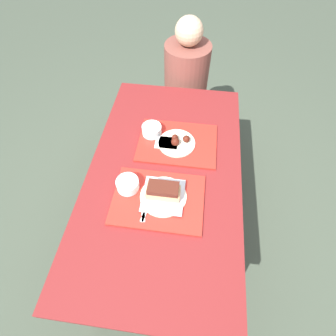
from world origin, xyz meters
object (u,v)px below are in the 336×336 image
(wings_plate_far, at_px, (177,142))
(person_seated_across, at_px, (186,72))
(tray_near, at_px, (158,199))
(bowl_coleslaw_far, at_px, (152,130))
(brisket_sandwich_plate, at_px, (163,193))
(bowl_coleslaw_near, at_px, (128,184))
(tray_far, at_px, (177,143))

(wings_plate_far, distance_m, person_seated_across, 0.74)
(tray_near, distance_m, bowl_coleslaw_far, 0.44)
(bowl_coleslaw_far, distance_m, person_seated_across, 0.69)
(brisket_sandwich_plate, bearing_deg, bowl_coleslaw_near, 170.34)
(brisket_sandwich_plate, xyz_separation_m, person_seated_across, (0.02, 1.08, -0.07))
(tray_near, relative_size, brisket_sandwich_plate, 1.95)
(bowl_coleslaw_near, bearing_deg, tray_far, 57.76)
(tray_far, relative_size, wings_plate_far, 2.12)
(bowl_coleslaw_near, distance_m, brisket_sandwich_plate, 0.18)
(person_seated_across, bearing_deg, brisket_sandwich_plate, -90.82)
(wings_plate_far, xyz_separation_m, person_seated_across, (-0.01, 0.73, -0.05))
(tray_near, relative_size, tray_far, 1.00)
(bowl_coleslaw_near, xyz_separation_m, person_seated_across, (0.19, 1.05, -0.07))
(person_seated_across, bearing_deg, bowl_coleslaw_near, -100.50)
(brisket_sandwich_plate, distance_m, bowl_coleslaw_far, 0.43)
(bowl_coleslaw_near, bearing_deg, wings_plate_far, 56.77)
(tray_near, height_order, wings_plate_far, wings_plate_far)
(bowl_coleslaw_far, xyz_separation_m, wings_plate_far, (0.15, -0.06, -0.02))
(tray_far, relative_size, person_seated_across, 0.66)
(bowl_coleslaw_far, bearing_deg, bowl_coleslaw_near, -98.20)
(brisket_sandwich_plate, relative_size, wings_plate_far, 1.09)
(bowl_coleslaw_near, xyz_separation_m, brisket_sandwich_plate, (0.18, -0.03, 0.00))
(person_seated_across, bearing_deg, tray_near, -92.03)
(bowl_coleslaw_near, relative_size, person_seated_across, 0.17)
(tray_far, distance_m, wings_plate_far, 0.02)
(bowl_coleslaw_far, bearing_deg, person_seated_across, 78.23)
(tray_near, xyz_separation_m, tray_far, (0.05, 0.37, 0.00))
(wings_plate_far, bearing_deg, brisket_sandwich_plate, -94.73)
(bowl_coleslaw_near, relative_size, brisket_sandwich_plate, 0.49)
(tray_far, height_order, person_seated_across, person_seated_across)
(tray_far, xyz_separation_m, bowl_coleslaw_near, (-0.21, -0.33, 0.04))
(tray_far, bearing_deg, person_seated_across, 90.99)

